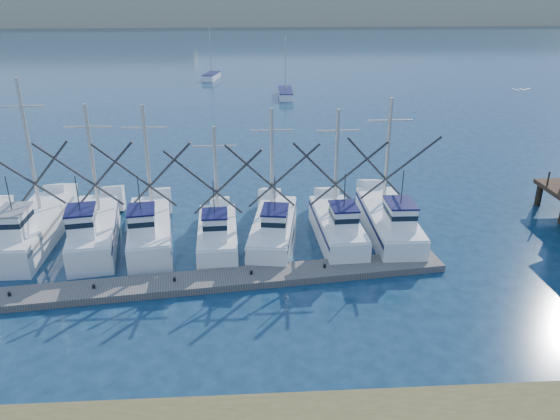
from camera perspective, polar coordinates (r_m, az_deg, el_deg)
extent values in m
plane|color=#0D253A|center=(24.66, 1.63, -13.76)|extent=(500.00, 500.00, 0.00)
cube|color=#635E58|center=(29.02, -10.94, -7.63)|extent=(29.13, 5.37, 0.39)
cube|color=tan|center=(229.94, -3.28, 20.30)|extent=(360.00, 60.00, 10.00)
cube|color=white|center=(35.92, -24.31, -2.09)|extent=(2.50, 8.83, 1.61)
cube|color=white|center=(33.42, -25.98, -1.28)|extent=(1.42, 2.16, 1.50)
cylinder|color=#B7B2A8|center=(35.69, -24.77, 6.01)|extent=(0.22, 0.22, 8.08)
cube|color=white|center=(34.52, -18.75, -2.23)|extent=(3.77, 8.52, 1.60)
cube|color=white|center=(32.06, -19.99, -1.30)|extent=(1.73, 2.21, 1.50)
cylinder|color=#B7B2A8|center=(34.37, -19.05, 5.00)|extent=(0.22, 0.22, 6.64)
cube|color=white|center=(33.55, -13.39, -2.34)|extent=(3.43, 7.97, 1.58)
cube|color=white|center=(31.16, -14.20, -1.31)|extent=(1.63, 2.06, 1.50)
cylinder|color=#B7B2A8|center=(33.31, -13.68, 5.04)|extent=(0.22, 0.22, 6.65)
cube|color=white|center=(32.61, -6.53, -2.83)|extent=(2.51, 6.64, 1.34)
cube|color=white|center=(30.50, -6.79, -1.79)|extent=(1.37, 1.65, 1.50)
cylinder|color=#B7B2A8|center=(32.31, -6.73, 3.71)|extent=(0.22, 0.22, 5.76)
cube|color=white|center=(33.15, -0.71, -2.20)|extent=(3.47, 8.07, 1.37)
cube|color=white|center=(30.74, -0.53, -1.35)|extent=(1.61, 2.09, 1.50)
cylinder|color=#B7B2A8|center=(32.95, -0.86, 5.02)|extent=(0.22, 0.22, 6.54)
cube|color=white|center=(33.29, 5.97, -2.08)|extent=(2.63, 7.41, 1.51)
cube|color=white|center=(30.99, 6.63, -1.01)|extent=(1.41, 1.84, 1.50)
cylinder|color=#B7B2A8|center=(33.02, 5.90, 5.04)|extent=(0.22, 0.22, 6.36)
cube|color=white|center=(34.56, 11.24, -1.45)|extent=(2.64, 8.67, 1.52)
cube|color=white|center=(32.01, 12.40, -0.60)|extent=(1.50, 2.12, 1.50)
cylinder|color=#B7B2A8|center=(34.47, 11.17, 5.87)|extent=(0.22, 0.22, 6.79)
cube|color=white|center=(76.64, 0.57, 12.05)|extent=(1.97, 6.65, 0.90)
cylinder|color=#B7B2A8|center=(76.29, 0.57, 15.08)|extent=(0.12, 0.12, 7.20)
cube|color=white|center=(91.80, -7.18, 13.66)|extent=(2.79, 5.29, 0.90)
cylinder|color=#B7B2A8|center=(91.56, -7.30, 16.19)|extent=(0.12, 0.12, 7.20)
sphere|color=white|center=(32.86, 23.85, 11.40)|extent=(0.19, 0.19, 0.19)
cube|color=white|center=(32.73, 23.41, 11.47)|extent=(0.47, 0.11, 0.13)
cube|color=white|center=(32.98, 24.31, 11.41)|extent=(0.47, 0.11, 0.13)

